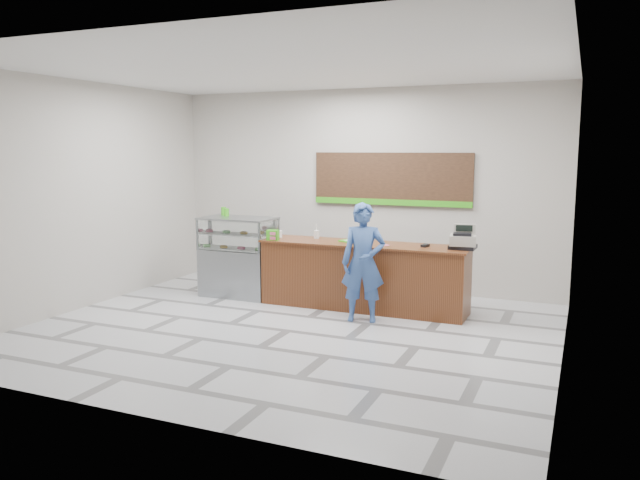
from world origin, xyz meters
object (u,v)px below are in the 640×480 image
at_px(cash_register, 463,240).
at_px(customer, 363,262).
at_px(serving_tray, 354,241).
at_px(sales_counter, 363,276).
at_px(display_case, 239,256).

distance_m(cash_register, customer, 1.50).
bearing_deg(cash_register, serving_tray, 171.94).
bearing_deg(serving_tray, sales_counter, 1.92).
relative_size(sales_counter, cash_register, 7.52).
bearing_deg(customer, sales_counter, 93.86).
xyz_separation_m(display_case, customer, (2.44, -0.65, 0.18)).
relative_size(display_case, cash_register, 3.07).
bearing_deg(sales_counter, cash_register, 2.58).
bearing_deg(serving_tray, cash_register, 21.06).
xyz_separation_m(sales_counter, serving_tray, (-0.18, 0.06, 0.52)).
height_order(sales_counter, display_case, display_case).
xyz_separation_m(cash_register, customer, (-1.28, -0.72, -0.31)).
height_order(cash_register, customer, customer).
distance_m(sales_counter, customer, 0.77).
height_order(cash_register, serving_tray, cash_register).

